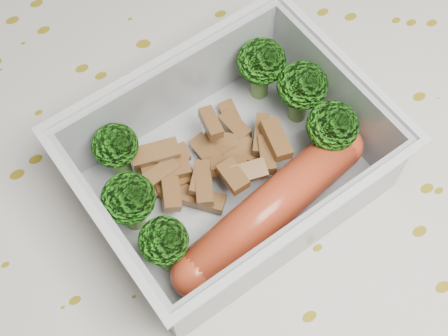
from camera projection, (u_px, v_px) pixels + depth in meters
dining_table at (237, 234)px, 0.47m from camera, size 1.40×0.90×0.75m
tablecloth at (239, 207)px, 0.43m from camera, size 1.46×0.96×0.19m
lunch_container at (230, 168)px, 0.38m from camera, size 0.19×0.15×0.06m
broccoli_florets at (230, 136)px, 0.37m from camera, size 0.16×0.11×0.05m
meat_pile at (209, 160)px, 0.38m from camera, size 0.10×0.07×0.03m
sausage at (272, 207)px, 0.36m from camera, size 0.14×0.06×0.03m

